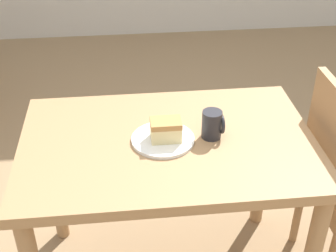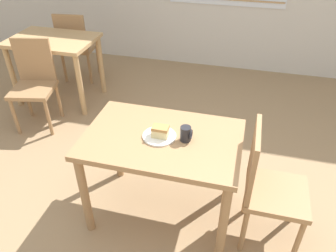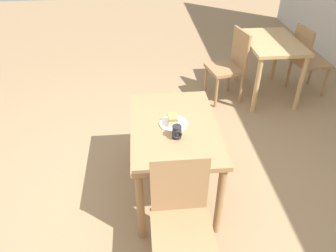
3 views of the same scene
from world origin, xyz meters
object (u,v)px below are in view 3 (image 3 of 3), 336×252
at_px(chair_near_window, 181,218).
at_px(chair_far_corner, 230,64).
at_px(plate, 173,124).
at_px(cake_slice, 173,120).
at_px(dining_table_near, 174,137).
at_px(coffee_mug, 177,132).
at_px(dining_table_far, 271,51).
at_px(chair_far_opposite, 307,59).

relative_size(chair_near_window, chair_far_corner, 1.00).
xyz_separation_m(plate, cake_slice, (0.01, -0.01, 0.04)).
height_order(dining_table_near, cake_slice, cake_slice).
bearing_deg(cake_slice, dining_table_near, 54.29).
bearing_deg(coffee_mug, cake_slice, -175.24).
bearing_deg(dining_table_far, chair_far_opposite, 91.64).
bearing_deg(dining_table_near, coffee_mug, 1.02).
bearing_deg(cake_slice, plate, 146.06).
height_order(dining_table_far, chair_far_corner, chair_far_corner).
xyz_separation_m(dining_table_near, plate, (-0.02, -0.00, 0.12)).
relative_size(plate, cake_slice, 2.09).
bearing_deg(chair_near_window, dining_table_near, 87.68).
bearing_deg(chair_far_opposite, plate, 124.00).
bearing_deg(chair_near_window, coffee_mug, 86.72).
xyz_separation_m(plate, coffee_mug, (0.18, 0.01, 0.05)).
relative_size(chair_near_window, cake_slice, 8.39).
bearing_deg(plate, chair_far_corner, 150.74).
bearing_deg(chair_far_corner, chair_far_opposite, 80.95).
bearing_deg(chair_far_opposite, coffee_mug, 127.04).
distance_m(chair_far_corner, chair_far_opposite, 1.03).
bearing_deg(chair_far_opposite, dining_table_far, 84.96).
distance_m(dining_table_near, cake_slice, 0.16).
distance_m(dining_table_near, coffee_mug, 0.23).
distance_m(plate, cake_slice, 0.05).
height_order(chair_near_window, coffee_mug, chair_near_window).
bearing_deg(chair_near_window, cake_slice, 88.58).
distance_m(dining_table_far, plate, 2.16).
height_order(dining_table_far, plate, dining_table_far).
bearing_deg(dining_table_near, dining_table_far, 139.71).
relative_size(dining_table_far, chair_near_window, 1.04).
xyz_separation_m(chair_near_window, cake_slice, (-0.73, 0.02, 0.29)).
bearing_deg(dining_table_near, chair_near_window, -2.32).
height_order(dining_table_near, coffee_mug, coffee_mug).
bearing_deg(plate, chair_far_opposite, 130.67).
xyz_separation_m(cake_slice, coffee_mug, (0.17, 0.01, 0.00)).
distance_m(chair_far_corner, coffee_mug, 2.00).
bearing_deg(coffee_mug, dining_table_near, -178.98).
height_order(dining_table_far, coffee_mug, coffee_mug).
bearing_deg(plate, coffee_mug, 2.38).
distance_m(dining_table_far, coffee_mug, 2.30).
bearing_deg(chair_far_opposite, dining_table_near, 124.37).
xyz_separation_m(dining_table_far, chair_near_window, (2.38, -1.43, -0.14)).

